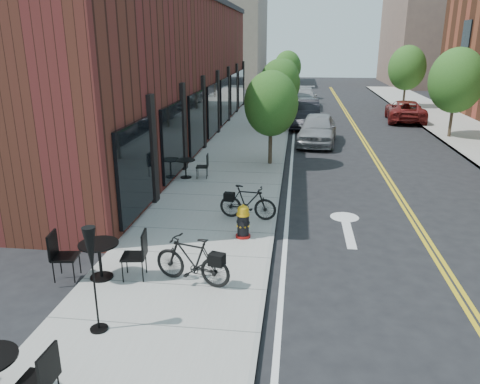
{
  "coord_description": "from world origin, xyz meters",
  "views": [
    {
      "loc": [
        0.51,
        -10.06,
        5.03
      ],
      "look_at": [
        -1.03,
        2.26,
        1.0
      ],
      "focal_mm": 35.0,
      "sensor_mm": 36.0,
      "label": 1
    }
  ],
  "objects_px": {
    "bicycle_left": "(192,260)",
    "patio_umbrella": "(91,258)",
    "bistro_set_c": "(186,166)",
    "parked_car_b": "(304,113)",
    "fire_hydrant": "(243,222)",
    "bicycle_right": "(248,202)",
    "parked_car_a": "(317,129)",
    "parked_car_c": "(303,98)",
    "parked_car_far": "(405,111)",
    "bistro_set_b": "(100,255)"
  },
  "relations": [
    {
      "from": "fire_hydrant",
      "to": "bicycle_left",
      "type": "distance_m",
      "value": 2.66
    },
    {
      "from": "fire_hydrant",
      "to": "parked_car_c",
      "type": "bearing_deg",
      "value": 105.89
    },
    {
      "from": "fire_hydrant",
      "to": "patio_umbrella",
      "type": "height_order",
      "value": "patio_umbrella"
    },
    {
      "from": "bicycle_right",
      "to": "parked_car_far",
      "type": "distance_m",
      "value": 20.74
    },
    {
      "from": "bicycle_left",
      "to": "patio_umbrella",
      "type": "height_order",
      "value": "patio_umbrella"
    },
    {
      "from": "patio_umbrella",
      "to": "parked_car_c",
      "type": "xyz_separation_m",
      "value": [
        3.67,
        30.33,
        -0.75
      ]
    },
    {
      "from": "parked_car_far",
      "to": "bicycle_right",
      "type": "bearing_deg",
      "value": 72.38
    },
    {
      "from": "parked_car_c",
      "to": "parked_car_far",
      "type": "xyz_separation_m",
      "value": [
        6.6,
        -5.53,
        -0.1
      ]
    },
    {
      "from": "patio_umbrella",
      "to": "parked_car_far",
      "type": "height_order",
      "value": "patio_umbrella"
    },
    {
      "from": "fire_hydrant",
      "to": "bicycle_right",
      "type": "height_order",
      "value": "bicycle_right"
    },
    {
      "from": "bicycle_right",
      "to": "bistro_set_c",
      "type": "bearing_deg",
      "value": 42.32
    },
    {
      "from": "parked_car_c",
      "to": "parked_car_far",
      "type": "bearing_deg",
      "value": -38.38
    },
    {
      "from": "bistro_set_c",
      "to": "parked_car_b",
      "type": "relative_size",
      "value": 0.34
    },
    {
      "from": "parked_car_a",
      "to": "parked_car_b",
      "type": "distance_m",
      "value": 4.93
    },
    {
      "from": "fire_hydrant",
      "to": "bistro_set_b",
      "type": "xyz_separation_m",
      "value": [
        -2.79,
        -2.58,
        0.11
      ]
    },
    {
      "from": "fire_hydrant",
      "to": "parked_car_b",
      "type": "distance_m",
      "value": 17.55
    },
    {
      "from": "bicycle_left",
      "to": "parked_car_c",
      "type": "distance_m",
      "value": 28.55
    },
    {
      "from": "bistro_set_c",
      "to": "patio_umbrella",
      "type": "bearing_deg",
      "value": -90.97
    },
    {
      "from": "patio_umbrella",
      "to": "parked_car_far",
      "type": "relative_size",
      "value": 0.4
    },
    {
      "from": "parked_car_far",
      "to": "bistro_set_c",
      "type": "bearing_deg",
      "value": 59.65
    },
    {
      "from": "parked_car_a",
      "to": "patio_umbrella",
      "type": "bearing_deg",
      "value": -98.62
    },
    {
      "from": "parked_car_a",
      "to": "parked_car_c",
      "type": "relative_size",
      "value": 0.84
    },
    {
      "from": "bicycle_right",
      "to": "patio_umbrella",
      "type": "distance_m",
      "value": 6.18
    },
    {
      "from": "bicycle_left",
      "to": "parked_car_b",
      "type": "relative_size",
      "value": 0.35
    },
    {
      "from": "parked_car_c",
      "to": "patio_umbrella",
      "type": "bearing_deg",
      "value": -95.32
    },
    {
      "from": "bicycle_right",
      "to": "parked_car_c",
      "type": "relative_size",
      "value": 0.31
    },
    {
      "from": "patio_umbrella",
      "to": "parked_car_a",
      "type": "distance_m",
      "value": 17.58
    },
    {
      "from": "bistro_set_b",
      "to": "patio_umbrella",
      "type": "distance_m",
      "value": 2.16
    },
    {
      "from": "bicycle_left",
      "to": "parked_car_c",
      "type": "relative_size",
      "value": 0.32
    },
    {
      "from": "fire_hydrant",
      "to": "bicycle_right",
      "type": "distance_m",
      "value": 1.34
    },
    {
      "from": "parked_car_a",
      "to": "parked_car_far",
      "type": "distance_m",
      "value": 9.77
    },
    {
      "from": "parked_car_b",
      "to": "parked_car_far",
      "type": "xyz_separation_m",
      "value": [
        6.55,
        2.9,
        -0.14
      ]
    },
    {
      "from": "fire_hydrant",
      "to": "parked_car_c",
      "type": "relative_size",
      "value": 0.17
    },
    {
      "from": "bistro_set_c",
      "to": "parked_car_far",
      "type": "distance_m",
      "value": 18.67
    },
    {
      "from": "parked_car_c",
      "to": "fire_hydrant",
      "type": "bearing_deg",
      "value": -91.97
    },
    {
      "from": "bicycle_left",
      "to": "parked_car_far",
      "type": "bearing_deg",
      "value": 174.74
    },
    {
      "from": "parked_car_a",
      "to": "parked_car_b",
      "type": "xyz_separation_m",
      "value": [
        -0.65,
        4.88,
        0.05
      ]
    },
    {
      "from": "patio_umbrella",
      "to": "bicycle_right",
      "type": "bearing_deg",
      "value": 70.47
    },
    {
      "from": "fire_hydrant",
      "to": "bicycle_right",
      "type": "bearing_deg",
      "value": 110.4
    },
    {
      "from": "bistro_set_b",
      "to": "parked_car_a",
      "type": "xyz_separation_m",
      "value": [
        5.1,
        15.17,
        0.12
      ]
    },
    {
      "from": "parked_car_c",
      "to": "bicycle_right",
      "type": "bearing_deg",
      "value": -92.21
    },
    {
      "from": "parked_car_b",
      "to": "bistro_set_b",
      "type": "bearing_deg",
      "value": -104.36
    },
    {
      "from": "bicycle_right",
      "to": "parked_car_a",
      "type": "bearing_deg",
      "value": -4.38
    },
    {
      "from": "patio_umbrella",
      "to": "parked_car_far",
      "type": "bearing_deg",
      "value": 67.5
    },
    {
      "from": "bistro_set_c",
      "to": "parked_car_a",
      "type": "bearing_deg",
      "value": 49.8
    },
    {
      "from": "bistro_set_c",
      "to": "parked_car_b",
      "type": "height_order",
      "value": "parked_car_b"
    },
    {
      "from": "parked_car_c",
      "to": "bistro_set_b",
      "type": "bearing_deg",
      "value": -97.19
    },
    {
      "from": "parked_car_a",
      "to": "fire_hydrant",
      "type": "bearing_deg",
      "value": -94.59
    },
    {
      "from": "bistro_set_b",
      "to": "parked_car_far",
      "type": "height_order",
      "value": "parked_car_far"
    },
    {
      "from": "parked_car_b",
      "to": "parked_car_c",
      "type": "height_order",
      "value": "parked_car_b"
    }
  ]
}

